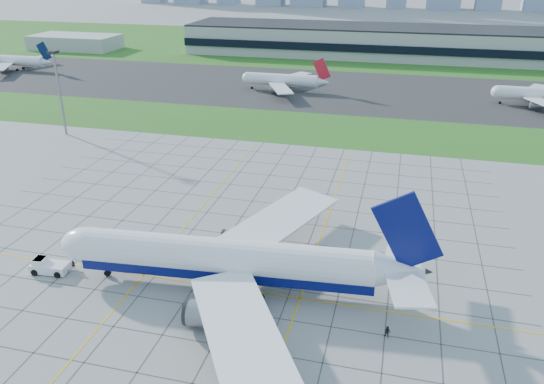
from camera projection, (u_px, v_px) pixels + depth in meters
The scene contains 15 objects.
ground at pixel (201, 277), 92.53m from camera, with size 1400.00×1400.00×0.00m, color gray.
grass_median at pixel (302, 127), 172.07m from camera, with size 700.00×35.00×0.04m, color #2E661D.
asphalt_taxiway at pixel (327, 89), 220.68m from camera, with size 700.00×75.00×0.04m, color #383838.
grass_far at pixel (355, 48), 317.92m from camera, with size 700.00×145.00×0.04m, color #2E661D.
apron_markings at pixel (224, 246), 102.23m from camera, with size 120.00×130.00×0.03m.
terminal at pixel (426, 43), 283.54m from camera, with size 260.00×43.00×15.80m.
service_block at pixel (75, 42), 312.25m from camera, with size 50.00×25.00×8.00m, color #B7B7B2.
light_mast at pixel (58, 83), 158.97m from camera, with size 2.50×2.50×25.60m.
airliner at pixel (229, 260), 87.27m from camera, with size 63.40×64.03×19.95m.
pushback_tug at pixel (48, 266), 93.50m from camera, with size 9.65×3.81×2.66m.
crew_near at pixel (73, 264), 94.60m from camera, with size 0.63×0.41×1.73m, color black.
crew_far at pixel (387, 332), 77.52m from camera, with size 0.94×0.73×1.93m, color black.
distant_jet_0 at pixel (15, 60), 255.55m from camera, with size 37.24×42.66×14.08m.
distant_jet_1 at pixel (283, 80), 216.31m from camera, with size 34.55×42.66×14.08m.
distant_jet_2 at pixel (538, 94), 194.48m from camera, with size 31.84×42.66×14.08m.
Camera 1 is at (31.18, -72.85, 51.53)m, focal length 35.00 mm.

